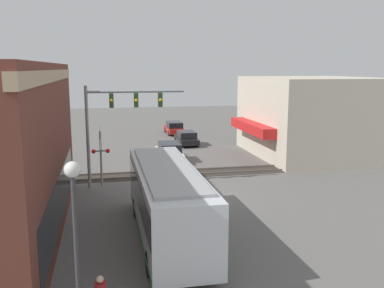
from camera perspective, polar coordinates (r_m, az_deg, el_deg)
The scene contains 11 objects.
ground_plane at distance 25.56m, azimuth 1.06°, elevation -7.16°, with size 120.00×120.00×0.00m, color #605E5B.
shop_building at distance 38.89m, azimuth 15.58°, elevation 3.54°, with size 11.83×10.98×6.79m.
city_bus at distance 19.22m, azimuth -3.37°, elevation -7.35°, with size 10.60×2.59×3.32m.
traffic_signal_gantry at distance 27.51m, azimuth -9.96°, elevation 4.12°, with size 0.42×6.27×6.52m.
crossing_signal at distance 28.21m, azimuth -12.08°, elevation -0.93°, with size 1.41×1.18×3.81m.
streetlamp at distance 12.20m, azimuth -15.26°, elevation -11.92°, with size 0.44×0.44×5.18m.
rail_track_near at distance 31.21m, azimuth -1.39°, elevation -3.91°, with size 2.60×60.00×0.15m.
parked_car_white at distance 35.36m, azimuth -3.03°, elevation -1.12°, with size 4.69×1.82×1.53m.
parked_car_black at distance 42.62m, azimuth -0.74°, elevation 0.74°, with size 4.26×1.82×1.39m.
parked_car_red at distance 49.88m, azimuth -2.38°, elevation 2.13°, with size 4.73×1.82×1.44m.
pedestrian_near_bus at distance 23.68m, azimuth 0.40°, elevation -6.27°, with size 0.34×0.34×1.78m.
Camera 1 is at (-23.79, 5.44, 7.59)m, focal length 40.00 mm.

